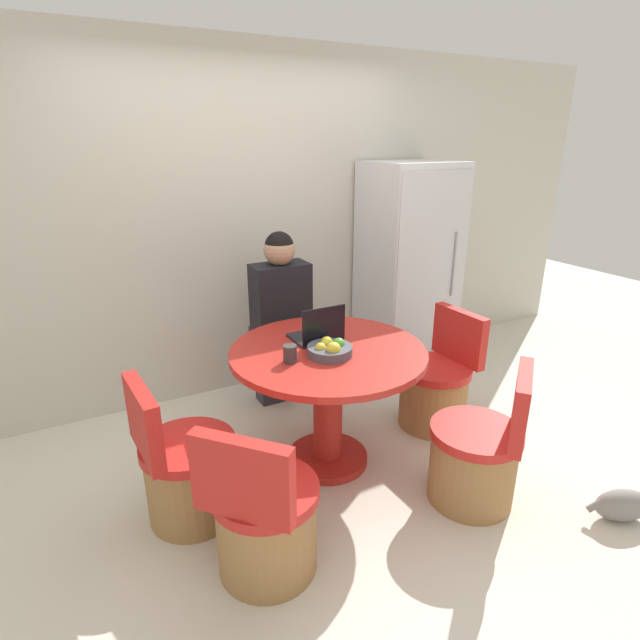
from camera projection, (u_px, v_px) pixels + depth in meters
ground_plane at (342, 474)px, 3.05m from camera, size 12.00×12.00×0.00m
wall_back at (247, 226)px, 3.81m from camera, size 7.00×0.06×2.60m
refrigerator at (408, 270)px, 4.23m from camera, size 0.72×0.63×1.76m
dining_table at (328, 382)px, 2.99m from camera, size 1.16×1.16×0.77m
chair_near_left_corner at (265, 522)px, 2.30m from camera, size 0.57×0.57×0.82m
chair_near_right_corner at (477, 458)px, 2.75m from camera, size 0.57×0.57×0.82m
chair_left_side at (187, 472)px, 2.63m from camera, size 0.50×0.50×0.82m
chair_right_side at (436, 389)px, 3.51m from camera, size 0.50×0.50×0.82m
person_seated at (279, 313)px, 3.60m from camera, size 0.40×0.37×1.34m
laptop at (318, 333)px, 3.02m from camera, size 0.28×0.24×0.23m
fruit_bowl at (330, 349)px, 2.82m from camera, size 0.26×0.26×0.10m
coffee_cup at (290, 354)px, 2.73m from camera, size 0.08×0.08×0.10m
cat at (625, 505)px, 2.66m from camera, size 0.39×0.26×0.18m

